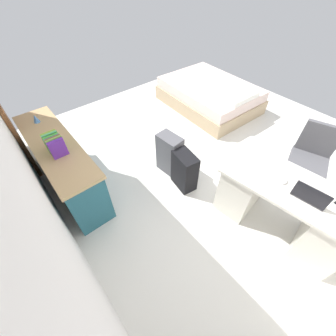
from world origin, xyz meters
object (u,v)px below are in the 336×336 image
(desk, at_px, (282,206))
(laptop, at_px, (310,195))
(suitcase_spare_grey, at_px, (170,154))
(figurine_small, at_px, (36,119))
(office_chair, at_px, (307,162))
(credenza, at_px, (64,165))
(suitcase_black, at_px, (184,171))
(bed, at_px, (210,95))
(computer_mouse, at_px, (284,181))

(desk, xyz_separation_m, laptop, (-0.15, 0.04, 0.40))
(suitcase_spare_grey, relative_size, figurine_small, 5.77)
(desk, xyz_separation_m, office_chair, (0.17, -0.88, 0.03))
(credenza, xyz_separation_m, suitcase_black, (-1.04, -1.26, -0.11))
(suitcase_black, distance_m, laptop, 1.48)
(desk, height_order, bed, desk)
(suitcase_black, xyz_separation_m, figurine_small, (1.60, 1.26, 0.56))
(office_chair, distance_m, credenza, 3.29)
(computer_mouse, relative_size, figurine_small, 0.91)
(bed, bearing_deg, suitcase_spare_grey, 116.14)
(computer_mouse, bearing_deg, bed, -40.32)
(figurine_small, bearing_deg, suitcase_spare_grey, -133.55)
(credenza, relative_size, figurine_small, 16.36)
(bed, height_order, suitcase_black, bed)
(credenza, xyz_separation_m, laptop, (-2.38, -1.64, 0.39))
(office_chair, bearing_deg, bed, -14.45)
(credenza, relative_size, suitcase_spare_grey, 2.83)
(office_chair, distance_m, bed, 2.38)
(bed, relative_size, figurine_small, 17.74)
(bed, relative_size, suitcase_spare_grey, 3.07)
(suitcase_black, bearing_deg, credenza, 58.96)
(desk, bearing_deg, bed, -30.87)
(desk, relative_size, figurine_small, 13.78)
(suitcase_black, height_order, laptop, laptop)
(credenza, xyz_separation_m, figurine_small, (0.56, 0.00, 0.45))
(desk, height_order, computer_mouse, computer_mouse)
(credenza, bearing_deg, office_chair, -128.85)
(desk, relative_size, suitcase_black, 2.63)
(office_chair, relative_size, laptop, 2.79)
(desk, xyz_separation_m, suitcase_black, (1.19, 0.42, -0.10))
(desk, distance_m, computer_mouse, 0.39)
(bed, distance_m, figurine_small, 3.23)
(figurine_small, bearing_deg, credenza, -179.84)
(laptop, bearing_deg, desk, -14.71)
(computer_mouse, bearing_deg, laptop, 170.98)
(bed, bearing_deg, figurine_small, 84.13)
(desk, bearing_deg, computer_mouse, 17.57)
(credenza, bearing_deg, suitcase_black, -129.51)
(laptop, xyz_separation_m, figurine_small, (2.94, 1.64, 0.06))
(office_chair, distance_m, suitcase_black, 1.66)
(bed, height_order, figurine_small, figurine_small)
(bed, distance_m, computer_mouse, 2.84)
(bed, xyz_separation_m, laptop, (-2.62, 1.51, 0.55))
(credenza, distance_m, figurine_small, 0.72)
(desk, distance_m, office_chair, 0.90)
(desk, relative_size, office_chair, 1.61)
(desk, height_order, figurine_small, figurine_small)
(laptop, bearing_deg, credenza, 34.53)
(suitcase_black, xyz_separation_m, computer_mouse, (-1.08, -0.39, 0.47))
(bed, distance_m, suitcase_spare_grey, 2.07)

